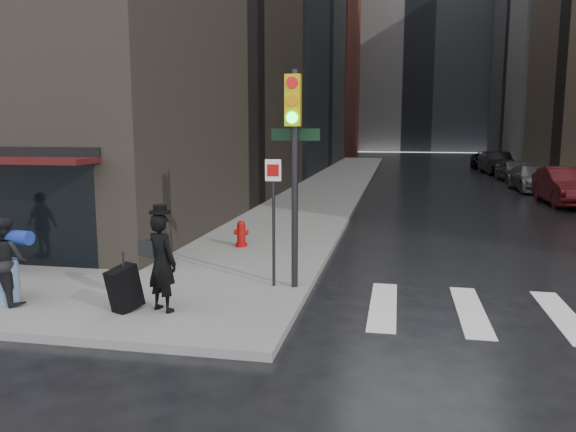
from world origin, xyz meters
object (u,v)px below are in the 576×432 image
man_overcoat (154,266)px  parked_car_2 (566,186)px  man_jeans (6,260)px  parked_car_6 (487,160)px  fire_hydrant (241,235)px  parked_car_5 (497,163)px  parked_car_4 (513,170)px  parked_car_3 (532,178)px  traffic_light (292,150)px

man_overcoat → parked_car_2: 20.80m
man_jeans → parked_car_6: size_ratio=0.32×
man_overcoat → fire_hydrant: (0.00, 5.56, -0.49)m
man_overcoat → parked_car_2: (11.39, 17.40, -0.13)m
man_overcoat → parked_car_5: bearing=-84.2°
parked_car_2 → parked_car_6: 22.80m
man_jeans → parked_car_4: 32.21m
parked_car_3 → man_jeans: bearing=-124.5°
parked_car_3 → parked_car_5: parked_car_5 is taller
parked_car_2 → parked_car_3: parked_car_2 is taller
parked_car_5 → parked_car_6: (0.12, 5.70, -0.11)m
man_overcoat → parked_car_4: (11.33, 28.80, -0.28)m
man_jeans → traffic_light: (4.94, 2.01, 1.97)m
parked_car_2 → parked_car_5: size_ratio=1.01×
parked_car_4 → parked_car_6: parked_car_6 is taller
parked_car_6 → parked_car_4: bearing=-87.0°
parked_car_3 → fire_hydrant: bearing=-125.9°
parked_car_5 → parked_car_6: parked_car_5 is taller
man_overcoat → parked_car_3: 25.68m
man_overcoat → parked_car_6: 41.78m
man_jeans → parked_car_6: 42.76m
parked_car_3 → parked_car_6: 17.10m
man_jeans → fire_hydrant: man_jeans is taller
parked_car_2 → parked_car_5: (-0.16, 17.10, -0.01)m
parked_car_4 → man_jeans: bearing=-121.0°
parked_car_5 → traffic_light: bearing=-109.3°
parked_car_3 → parked_car_5: 11.40m
man_overcoat → parked_car_4: bearing=-87.6°
traffic_light → parked_car_3: 23.20m
parked_car_6 → man_jeans: bearing=-106.2°
parked_car_2 → parked_car_3: bearing=90.8°
parked_car_5 → parked_car_6: bearing=85.1°
parked_car_6 → parked_car_3: bearing=-87.3°
traffic_light → man_overcoat: bearing=-139.6°
parked_car_2 → parked_car_5: parked_car_2 is taller
man_overcoat → fire_hydrant: size_ratio=2.68×
parked_car_4 → traffic_light: bearing=-113.9°
fire_hydrant → parked_car_3: (11.21, 17.55, 0.21)m
man_overcoat → parked_car_3: (11.22, 23.10, -0.27)m
man_overcoat → parked_car_5: man_overcoat is taller
traffic_light → parked_car_4: traffic_light is taller
man_jeans → parked_car_6: man_jeans is taller
parked_car_4 → parked_car_5: bearing=86.0°
fire_hydrant → parked_car_5: parked_car_5 is taller
parked_car_2 → parked_car_3: 5.70m
man_jeans → parked_car_3: 27.15m
traffic_light → parked_car_6: traffic_light is taller
man_overcoat → parked_car_5: (11.23, 34.50, -0.14)m
traffic_light → parked_car_6: 39.48m
fire_hydrant → parked_car_4: (11.33, 23.25, 0.21)m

